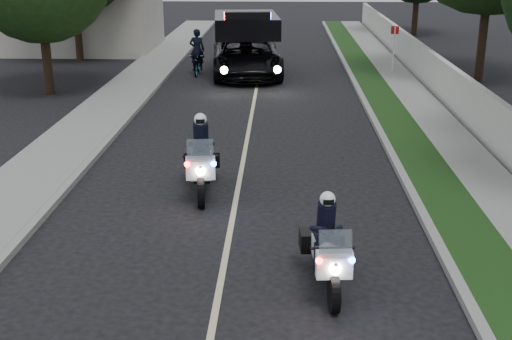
{
  "coord_description": "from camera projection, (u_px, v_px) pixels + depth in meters",
  "views": [
    {
      "loc": [
        1.02,
        -11.11,
        5.61
      ],
      "look_at": [
        0.5,
        2.51,
        1.0
      ],
      "focal_mm": 46.95,
      "sensor_mm": 36.0,
      "label": 1
    }
  ],
  "objects": [
    {
      "name": "bicycle",
      "position": [
        198.0,
        75.0,
        30.32
      ],
      "size": [
        0.67,
        1.83,
        0.95
      ],
      "primitive_type": "imported",
      "rotation": [
        0.0,
        0.0,
        0.02
      ],
      "color": "black",
      "rests_on": "ground"
    },
    {
      "name": "police_moto_left",
      "position": [
        202.0,
        192.0,
        15.94
      ],
      "size": [
        1.01,
        2.31,
        1.9
      ],
      "primitive_type": null,
      "rotation": [
        0.0,
        0.0,
        0.1
      ],
      "color": "silver",
      "rests_on": "ground"
    },
    {
      "name": "cyclist",
      "position": [
        198.0,
        75.0,
        30.32
      ],
      "size": [
        0.69,
        0.48,
        1.85
      ],
      "primitive_type": "imported",
      "rotation": [
        0.0,
        0.0,
        3.19
      ],
      "color": "black",
      "rests_on": "ground"
    },
    {
      "name": "sign_post",
      "position": [
        392.0,
        76.0,
        30.11
      ],
      "size": [
        0.43,
        0.43,
        2.27
      ],
      "primitive_type": null,
      "rotation": [
        0.0,
        0.0,
        -0.23
      ],
      "color": "#A70B1A",
      "rests_on": "ground"
    },
    {
      "name": "tree_left_near",
      "position": [
        50.0,
        94.0,
        26.47
      ],
      "size": [
        5.79,
        5.79,
        9.21
      ],
      "primitive_type": null,
      "rotation": [
        0.0,
        0.0,
        0.05
      ],
      "color": "#204416",
      "rests_on": "ground"
    },
    {
      "name": "police_suv",
      "position": [
        247.0,
        75.0,
        30.17
      ],
      "size": [
        3.56,
        6.67,
        3.12
      ],
      "primitive_type": "imported",
      "rotation": [
        0.0,
        0.0,
        0.09
      ],
      "color": "black",
      "rests_on": "ground"
    },
    {
      "name": "curb_right",
      "position": [
        376.0,
        125.0,
        21.64
      ],
      "size": [
        0.2,
        60.0,
        0.15
      ],
      "primitive_type": "cube",
      "color": "gray",
      "rests_on": "ground"
    },
    {
      "name": "sidewalk_left",
      "position": [
        92.0,
        122.0,
        21.98
      ],
      "size": [
        2.0,
        60.0,
        0.16
      ],
      "primitive_type": "cube",
      "color": "gray",
      "rests_on": "ground"
    },
    {
      "name": "sidewalk_right",
      "position": [
        438.0,
        125.0,
        21.57
      ],
      "size": [
        1.4,
        60.0,
        0.16
      ],
      "primitive_type": "cube",
      "color": "gray",
      "rests_on": "ground"
    },
    {
      "name": "tree_left_far",
      "position": [
        80.0,
        60.0,
        34.08
      ],
      "size": [
        6.83,
        6.83,
        10.64
      ],
      "primitive_type": null,
      "rotation": [
        0.0,
        0.0,
        0.07
      ],
      "color": "black",
      "rests_on": "ground"
    },
    {
      "name": "ground",
      "position": [
        224.0,
        264.0,
        12.35
      ],
      "size": [
        120.0,
        120.0,
        0.0
      ],
      "primitive_type": "plane",
      "color": "black",
      "rests_on": "ground"
    },
    {
      "name": "lane_marking",
      "position": [
        250.0,
        125.0,
        21.81
      ],
      "size": [
        0.12,
        50.0,
        0.01
      ],
      "primitive_type": "cube",
      "color": "#BFB78C",
      "rests_on": "ground"
    },
    {
      "name": "tree_right_e",
      "position": [
        414.0,
        35.0,
        43.34
      ],
      "size": [
        7.19,
        7.19,
        9.42
      ],
      "primitive_type": null,
      "rotation": [
        0.0,
        0.0,
        0.33
      ],
      "color": "black",
      "rests_on": "ground"
    },
    {
      "name": "curb_left",
      "position": [
        125.0,
        122.0,
        21.94
      ],
      "size": [
        0.2,
        60.0,
        0.15
      ],
      "primitive_type": "cube",
      "color": "gray",
      "rests_on": "ground"
    },
    {
      "name": "grass_verge",
      "position": [
        398.0,
        125.0,
        21.61
      ],
      "size": [
        1.2,
        60.0,
        0.16
      ],
      "primitive_type": "cube",
      "color": "#193814",
      "rests_on": "ground"
    },
    {
      "name": "tree_right_d",
      "position": [
        478.0,
        81.0,
        28.83
      ],
      "size": [
        10.22,
        10.22,
        12.95
      ],
      "primitive_type": null,
      "rotation": [
        0.0,
        0.0,
        -0.41
      ],
      "color": "#214115",
      "rests_on": "ground"
    },
    {
      "name": "police_moto_right",
      "position": [
        326.0,
        286.0,
        11.58
      ],
      "size": [
        0.85,
        2.04,
        1.69
      ],
      "primitive_type": null,
      "rotation": [
        0.0,
        0.0,
        0.08
      ],
      "color": "white",
      "rests_on": "ground"
    },
    {
      "name": "property_wall",
      "position": [
        472.0,
        105.0,
        21.31
      ],
      "size": [
        0.22,
        60.0,
        1.5
      ],
      "primitive_type": "cube",
      "color": "beige",
      "rests_on": "ground"
    }
  ]
}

